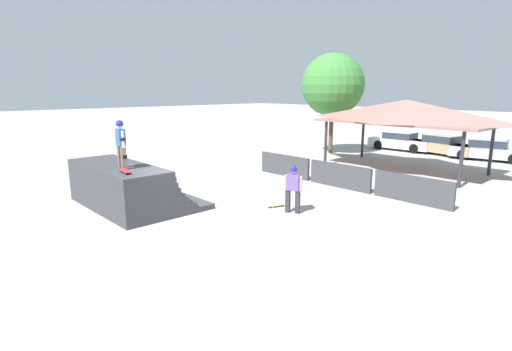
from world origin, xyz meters
The scene contains 12 objects.
ground_plane centered at (0.00, 0.00, 0.00)m, with size 160.00×160.00×0.00m, color #A3A09B.
quarter_pipe_ramp centered at (-2.35, -0.82, 0.71)m, with size 4.89×3.37×1.59m.
skater_on_deck centered at (-1.53, -1.26, 2.54)m, with size 0.71×0.26×1.64m.
skateboard_on_deck centered at (-0.81, -1.50, 1.65)m, with size 0.84×0.32×0.09m.
bystander_walking centered at (2.30, 3.09, 0.98)m, with size 0.63×0.39×1.68m.
skateboard_on_ground centered at (1.43, 3.20, 0.06)m, with size 0.45×0.86×0.09m.
barrier_fence centered at (1.23, 7.34, 0.53)m, with size 9.76×0.12×1.05m.
pavilion_shelter centered at (1.16, 13.02, 3.10)m, with size 8.61×4.42×3.71m.
tree_beside_pavilion centered at (-4.93, 14.87, 4.50)m, with size 4.08×4.08×6.55m.
parked_car_white centered at (-2.42, 19.68, 0.60)m, with size 4.36×1.81×1.27m.
parked_car_tan centered at (0.44, 19.86, 0.60)m, with size 4.70×2.54×1.27m.
parked_car_silver centered at (3.29, 19.72, 0.60)m, with size 4.63×2.50×1.27m.
Camera 1 is at (11.27, -6.94, 4.23)m, focal length 28.00 mm.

